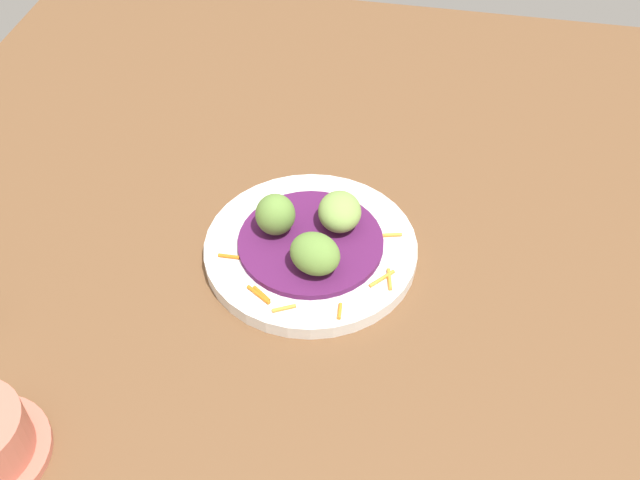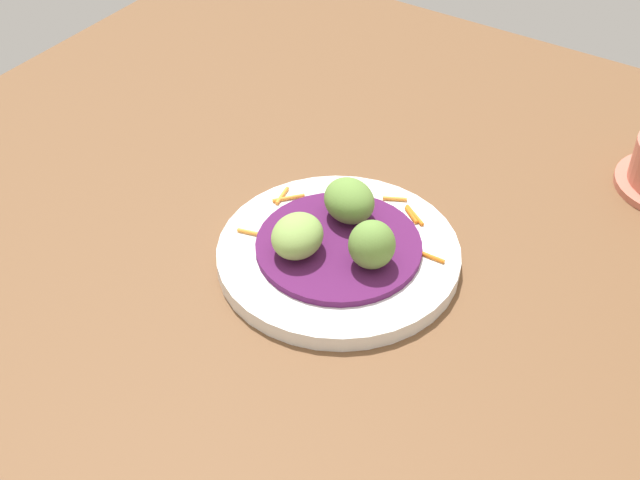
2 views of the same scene
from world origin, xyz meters
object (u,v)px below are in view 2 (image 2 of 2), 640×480
guac_scoop_center (297,236)px  guac_scoop_right (372,245)px  guac_scoop_left (349,201)px  main_plate (339,255)px

guac_scoop_center → guac_scoop_right: size_ratio=1.18×
guac_scoop_left → guac_scoop_center: guac_scoop_left is taller
main_plate → guac_scoop_right: (-0.80, -3.98, 3.85)cm
guac_scoop_left → guac_scoop_center: bearing=168.7°
guac_scoop_left → guac_scoop_right: guac_scoop_right is taller
guac_scoop_left → guac_scoop_right: 7.04cm
main_plate → guac_scoop_left: bearing=18.7°
guac_scoop_center → guac_scoop_right: bearing=-71.3°
main_plate → guac_scoop_left: guac_scoop_left is taller
guac_scoop_left → guac_scoop_center: (-6.90, 1.38, -0.21)cm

